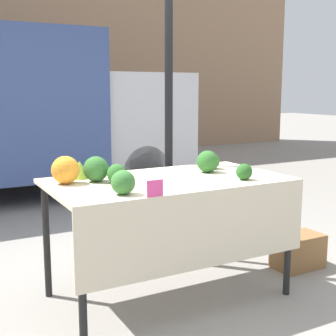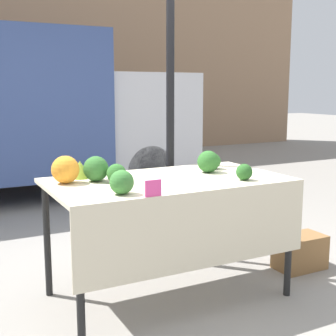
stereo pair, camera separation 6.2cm
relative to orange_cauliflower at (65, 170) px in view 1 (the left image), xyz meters
name	(u,v)px [view 1 (the left image)]	position (x,y,z in m)	size (l,w,h in m)	color
ground_plane	(168,295)	(0.70, -0.18, -0.99)	(40.00, 40.00, 0.00)	gray
tent_pole	(169,134)	(1.05, 0.45, 0.17)	(0.07, 0.07, 2.31)	black
market_table	(173,196)	(0.70, -0.25, -0.21)	(1.72, 0.95, 0.90)	beige
orange_cauliflower	(65,170)	(0.00, 0.00, 0.00)	(0.19, 0.19, 0.19)	orange
romanesco_head	(80,170)	(0.15, 0.15, -0.03)	(0.16, 0.16, 0.13)	#93B238
broccoli_head_0	(244,172)	(1.16, -0.47, -0.04)	(0.12, 0.12, 0.12)	#285B23
broccoli_head_1	(96,169)	(0.21, -0.02, -0.01)	(0.18, 0.18, 0.18)	#336B2D
broccoli_head_2	(208,162)	(1.10, -0.09, -0.01)	(0.17, 0.17, 0.17)	#2D6628
broccoli_head_3	(123,182)	(0.22, -0.50, -0.02)	(0.15, 0.15, 0.15)	#387533
broccoli_head_4	(117,174)	(0.31, -0.16, -0.03)	(0.14, 0.14, 0.14)	#2D6628
broccoli_head_5	(212,161)	(1.22, 0.03, -0.03)	(0.13, 0.13, 0.13)	#336B2D
price_sign	(155,188)	(0.36, -0.64, -0.04)	(0.11, 0.01, 0.10)	#EF4793
produce_crate	(298,251)	(1.96, -0.23, -0.84)	(0.42, 0.27, 0.30)	olive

